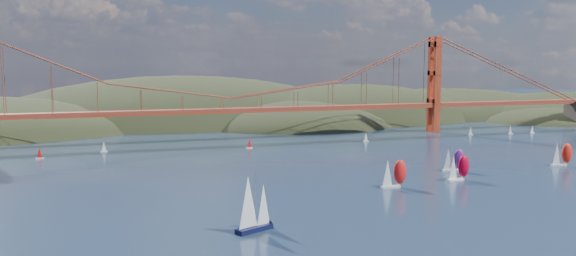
% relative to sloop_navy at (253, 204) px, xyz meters
% --- Properties ---
extents(ground, '(1200.00, 1200.00, 0.00)m').
position_rel_sloop_navy_xyz_m(ground, '(30.61, -23.87, -6.67)').
color(ground, black).
rests_on(ground, ground).
extents(headlands, '(725.00, 225.00, 96.00)m').
position_rel_sloop_navy_xyz_m(headlands, '(75.56, 254.42, -19.12)').
color(headlands, black).
rests_on(headlands, ground).
extents(bridge, '(552.00, 12.00, 55.00)m').
position_rel_sloop_navy_xyz_m(bridge, '(28.86, 156.13, 25.57)').
color(bridge, maroon).
rests_on(bridge, ground).
extents(sloop_navy, '(10.35, 7.98, 15.10)m').
position_rel_sloop_navy_xyz_m(sloop_navy, '(0.00, 0.00, 0.00)').
color(sloop_navy, black).
rests_on(sloop_navy, ground).
extents(racer_0, '(8.94, 3.69, 10.25)m').
position_rel_sloop_navy_xyz_m(racer_0, '(54.85, 31.06, -1.82)').
color(racer_0, silver).
rests_on(racer_0, ground).
extents(racer_1, '(8.67, 3.82, 9.83)m').
position_rel_sloop_navy_xyz_m(racer_1, '(81.29, 34.02, -2.02)').
color(racer_1, white).
rests_on(racer_1, ground).
extents(racer_2, '(8.83, 3.97, 10.00)m').
position_rel_sloop_navy_xyz_m(racer_2, '(135.88, 44.48, -1.94)').
color(racer_2, silver).
rests_on(racer_2, ground).
extents(racer_rwb, '(8.39, 4.55, 9.41)m').
position_rel_sloop_navy_xyz_m(racer_rwb, '(89.50, 48.59, -2.22)').
color(racer_rwb, silver).
rests_on(racer_rwb, ground).
extents(distant_boat_2, '(3.00, 2.00, 4.70)m').
position_rel_sloop_navy_xyz_m(distant_boat_2, '(-58.19, 126.63, -4.26)').
color(distant_boat_2, silver).
rests_on(distant_boat_2, ground).
extents(distant_boat_3, '(3.00, 2.00, 4.70)m').
position_rel_sloop_navy_xyz_m(distant_boat_3, '(-32.53, 137.23, -4.26)').
color(distant_boat_3, silver).
rests_on(distant_boat_3, ground).
extents(distant_boat_4, '(3.00, 2.00, 4.70)m').
position_rel_sloop_navy_xyz_m(distant_boat_4, '(161.35, 135.41, -4.26)').
color(distant_boat_4, silver).
rests_on(distant_boat_4, ground).
extents(distant_boat_5, '(3.00, 2.00, 4.70)m').
position_rel_sloop_navy_xyz_m(distant_boat_5, '(185.58, 132.11, -4.26)').
color(distant_boat_5, silver).
rests_on(distant_boat_5, ground).
extents(distant_boat_6, '(3.00, 2.00, 4.70)m').
position_rel_sloop_navy_xyz_m(distant_boat_6, '(199.70, 130.92, -4.26)').
color(distant_boat_6, silver).
rests_on(distant_boat_6, ground).
extents(distant_boat_8, '(3.00, 2.00, 4.70)m').
position_rel_sloop_navy_xyz_m(distant_boat_8, '(94.45, 130.29, -4.26)').
color(distant_boat_8, silver).
rests_on(distant_boat_8, ground).
extents(distant_boat_9, '(3.00, 2.00, 4.70)m').
position_rel_sloop_navy_xyz_m(distant_boat_9, '(32.36, 127.05, -4.26)').
color(distant_boat_9, silver).
rests_on(distant_boat_9, ground).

